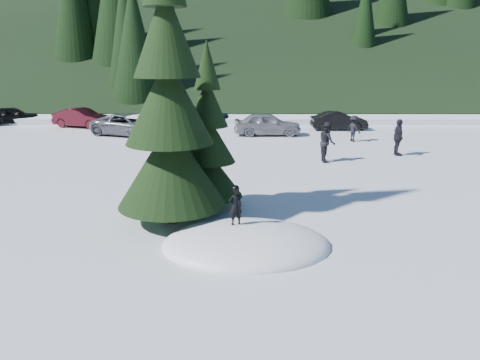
{
  "coord_description": "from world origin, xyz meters",
  "views": [
    {
      "loc": [
        -0.12,
        -11.54,
        4.88
      ],
      "look_at": [
        -0.18,
        2.61,
        1.1
      ],
      "focal_mm": 35.0,
      "sensor_mm": 36.0,
      "label": 1
    }
  ],
  "objects_px": {
    "spruce_short": "(208,145)",
    "child_skier": "(236,206)",
    "adult_2": "(354,129)",
    "car_1": "(82,118)",
    "adult_1": "(398,137)",
    "car_3": "(199,115)",
    "car_0": "(12,115)",
    "car_2": "(129,125)",
    "car_5": "(339,121)",
    "car_4": "(267,124)",
    "spruce_tall": "(169,112)",
    "adult_0": "(327,142)"
  },
  "relations": [
    {
      "from": "car_4",
      "to": "adult_0",
      "type": "bearing_deg",
      "value": -162.76
    },
    {
      "from": "car_2",
      "to": "car_3",
      "type": "xyz_separation_m",
      "value": [
        3.96,
        4.86,
        -0.0
      ]
    },
    {
      "from": "car_5",
      "to": "car_3",
      "type": "bearing_deg",
      "value": 72.99
    },
    {
      "from": "car_5",
      "to": "car_2",
      "type": "bearing_deg",
      "value": 97.39
    },
    {
      "from": "adult_0",
      "to": "car_0",
      "type": "height_order",
      "value": "adult_0"
    },
    {
      "from": "car_4",
      "to": "adult_1",
      "type": "bearing_deg",
      "value": -135.22
    },
    {
      "from": "adult_1",
      "to": "adult_2",
      "type": "distance_m",
      "value": 4.17
    },
    {
      "from": "spruce_short",
      "to": "car_1",
      "type": "bearing_deg",
      "value": 119.58
    },
    {
      "from": "car_2",
      "to": "car_5",
      "type": "distance_m",
      "value": 13.81
    },
    {
      "from": "child_skier",
      "to": "car_2",
      "type": "xyz_separation_m",
      "value": [
        -6.9,
        17.29,
        -0.32
      ]
    },
    {
      "from": "car_0",
      "to": "car_4",
      "type": "relative_size",
      "value": 0.91
    },
    {
      "from": "spruce_tall",
      "to": "child_skier",
      "type": "relative_size",
      "value": 8.41
    },
    {
      "from": "adult_1",
      "to": "car_2",
      "type": "xyz_separation_m",
      "value": [
        -14.88,
        6.02,
        -0.24
      ]
    },
    {
      "from": "car_5",
      "to": "car_4",
      "type": "bearing_deg",
      "value": 111.83
    },
    {
      "from": "child_skier",
      "to": "car_2",
      "type": "bearing_deg",
      "value": -89.97
    },
    {
      "from": "spruce_tall",
      "to": "car_2",
      "type": "distance_m",
      "value": 16.78
    },
    {
      "from": "car_0",
      "to": "car_5",
      "type": "distance_m",
      "value": 23.43
    },
    {
      "from": "child_skier",
      "to": "car_1",
      "type": "bearing_deg",
      "value": -83.71
    },
    {
      "from": "spruce_short",
      "to": "car_1",
      "type": "height_order",
      "value": "spruce_short"
    },
    {
      "from": "spruce_short",
      "to": "adult_0",
      "type": "distance_m",
      "value": 8.74
    },
    {
      "from": "adult_1",
      "to": "car_3",
      "type": "bearing_deg",
      "value": 43.96
    },
    {
      "from": "child_skier",
      "to": "adult_2",
      "type": "height_order",
      "value": "adult_2"
    },
    {
      "from": "child_skier",
      "to": "adult_1",
      "type": "height_order",
      "value": "adult_1"
    },
    {
      "from": "car_3",
      "to": "car_4",
      "type": "bearing_deg",
      "value": -146.92
    },
    {
      "from": "car_3",
      "to": "spruce_short",
      "type": "bearing_deg",
      "value": 174.32
    },
    {
      "from": "spruce_short",
      "to": "car_4",
      "type": "xyz_separation_m",
      "value": [
        2.68,
        14.51,
        -1.39
      ]
    },
    {
      "from": "spruce_tall",
      "to": "car_3",
      "type": "relative_size",
      "value": 1.86
    },
    {
      "from": "adult_2",
      "to": "car_1",
      "type": "relative_size",
      "value": 0.38
    },
    {
      "from": "adult_2",
      "to": "car_3",
      "type": "bearing_deg",
      "value": 23.53
    },
    {
      "from": "adult_0",
      "to": "car_1",
      "type": "distance_m",
      "value": 18.67
    },
    {
      "from": "car_0",
      "to": "car_3",
      "type": "distance_m",
      "value": 13.64
    },
    {
      "from": "spruce_short",
      "to": "adult_1",
      "type": "distance_m",
      "value": 12.28
    },
    {
      "from": "child_skier",
      "to": "car_3",
      "type": "xyz_separation_m",
      "value": [
        -2.94,
        22.15,
        -0.32
      ]
    },
    {
      "from": "child_skier",
      "to": "car_5",
      "type": "bearing_deg",
      "value": -130.61
    },
    {
      "from": "car_1",
      "to": "car_2",
      "type": "distance_m",
      "value": 5.36
    },
    {
      "from": "spruce_short",
      "to": "car_3",
      "type": "relative_size",
      "value": 1.16
    },
    {
      "from": "adult_2",
      "to": "car_0",
      "type": "relative_size",
      "value": 0.4
    },
    {
      "from": "child_skier",
      "to": "adult_0",
      "type": "relative_size",
      "value": 0.54
    },
    {
      "from": "adult_1",
      "to": "car_4",
      "type": "relative_size",
      "value": 0.44
    },
    {
      "from": "adult_1",
      "to": "car_2",
      "type": "distance_m",
      "value": 16.06
    },
    {
      "from": "child_skier",
      "to": "car_1",
      "type": "height_order",
      "value": "child_skier"
    },
    {
      "from": "adult_0",
      "to": "car_2",
      "type": "distance_m",
      "value": 13.33
    },
    {
      "from": "child_skier",
      "to": "car_5",
      "type": "xyz_separation_m",
      "value": [
        6.7,
        19.62,
        -0.38
      ]
    },
    {
      "from": "adult_0",
      "to": "car_3",
      "type": "bearing_deg",
      "value": 28.3
    },
    {
      "from": "car_2",
      "to": "car_3",
      "type": "relative_size",
      "value": 1.05
    },
    {
      "from": "child_skier",
      "to": "adult_1",
      "type": "distance_m",
      "value": 13.81
    },
    {
      "from": "car_2",
      "to": "car_4",
      "type": "height_order",
      "value": "car_4"
    },
    {
      "from": "car_3",
      "to": "car_5",
      "type": "distance_m",
      "value": 9.97
    },
    {
      "from": "spruce_tall",
      "to": "car_4",
      "type": "distance_m",
      "value": 16.54
    },
    {
      "from": "spruce_short",
      "to": "child_skier",
      "type": "bearing_deg",
      "value": -72.48
    }
  ]
}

